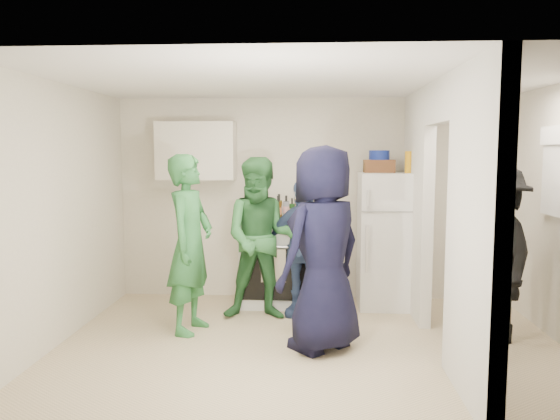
# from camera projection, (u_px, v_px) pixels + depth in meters

# --- Properties ---
(floor) EXTENTS (4.80, 4.80, 0.00)m
(floor) POSITION_uv_depth(u_px,v_px,m) (310.00, 343.00, 5.26)
(floor) COLOR beige
(floor) RESTS_ON ground
(wall_back) EXTENTS (4.80, 0.00, 4.80)m
(wall_back) POSITION_uv_depth(u_px,v_px,m) (311.00, 199.00, 6.82)
(wall_back) COLOR silver
(wall_back) RESTS_ON floor
(wall_front) EXTENTS (4.80, 0.00, 4.80)m
(wall_front) POSITION_uv_depth(u_px,v_px,m) (309.00, 246.00, 3.44)
(wall_front) COLOR silver
(wall_front) RESTS_ON floor
(wall_left) EXTENTS (0.00, 3.40, 3.40)m
(wall_left) POSITION_uv_depth(u_px,v_px,m) (62.00, 213.00, 5.27)
(wall_left) COLOR silver
(wall_left) RESTS_ON floor
(ceiling) EXTENTS (4.80, 4.80, 0.00)m
(ceiling) POSITION_uv_depth(u_px,v_px,m) (311.00, 79.00, 5.00)
(ceiling) COLOR white
(ceiling) RESTS_ON wall_back
(partition_pier_back) EXTENTS (0.12, 1.20, 2.50)m
(partition_pier_back) POSITION_uv_depth(u_px,v_px,m) (417.00, 204.00, 6.15)
(partition_pier_back) COLOR silver
(partition_pier_back) RESTS_ON floor
(partition_pier_front) EXTENTS (0.12, 1.20, 2.50)m
(partition_pier_front) POSITION_uv_depth(u_px,v_px,m) (475.00, 233.00, 3.97)
(partition_pier_front) COLOR silver
(partition_pier_front) RESTS_ON floor
(partition_header) EXTENTS (0.12, 1.00, 0.40)m
(partition_header) POSITION_uv_depth(u_px,v_px,m) (443.00, 101.00, 4.95)
(partition_header) COLOR silver
(partition_header) RESTS_ON partition_pier_back
(stove) EXTENTS (0.85, 0.71, 1.02)m
(stove) POSITION_uv_depth(u_px,v_px,m) (276.00, 262.00, 6.59)
(stove) COLOR white
(stove) RESTS_ON floor
(upper_cabinet) EXTENTS (0.95, 0.34, 0.70)m
(upper_cabinet) POSITION_uv_depth(u_px,v_px,m) (196.00, 151.00, 6.66)
(upper_cabinet) COLOR silver
(upper_cabinet) RESTS_ON wall_back
(fridge) EXTENTS (0.66, 0.64, 1.60)m
(fridge) POSITION_uv_depth(u_px,v_px,m) (387.00, 240.00, 6.45)
(fridge) COLOR white
(fridge) RESTS_ON floor
(wicker_basket) EXTENTS (0.35, 0.25, 0.15)m
(wicker_basket) POSITION_uv_depth(u_px,v_px,m) (379.00, 166.00, 6.42)
(wicker_basket) COLOR brown
(wicker_basket) RESTS_ON fridge
(blue_bowl) EXTENTS (0.24, 0.24, 0.11)m
(blue_bowl) POSITION_uv_depth(u_px,v_px,m) (379.00, 155.00, 6.40)
(blue_bowl) COLOR navy
(blue_bowl) RESTS_ON wicker_basket
(yellow_cup_stack_top) EXTENTS (0.09, 0.09, 0.25)m
(yellow_cup_stack_top) POSITION_uv_depth(u_px,v_px,m) (409.00, 162.00, 6.24)
(yellow_cup_stack_top) COLOR #F3AB14
(yellow_cup_stack_top) RESTS_ON fridge
(wall_clock) EXTENTS (0.22, 0.02, 0.22)m
(wall_clock) POSITION_uv_depth(u_px,v_px,m) (315.00, 163.00, 6.75)
(wall_clock) COLOR white
(wall_clock) RESTS_ON wall_back
(spice_shelf) EXTENTS (0.35, 0.08, 0.03)m
(spice_shelf) POSITION_uv_depth(u_px,v_px,m) (311.00, 191.00, 6.76)
(spice_shelf) COLOR olive
(spice_shelf) RESTS_ON wall_back
(yellow_cup_stack_stove) EXTENTS (0.09, 0.09, 0.25)m
(yellow_cup_stack_stove) POSITION_uv_depth(u_px,v_px,m) (264.00, 212.00, 6.31)
(yellow_cup_stack_stove) COLOR yellow
(yellow_cup_stack_stove) RESTS_ON stove
(red_cup) EXTENTS (0.09, 0.09, 0.12)m
(red_cup) POSITION_uv_depth(u_px,v_px,m) (293.00, 218.00, 6.32)
(red_cup) COLOR #B1220B
(red_cup) RESTS_ON stove
(person_green_left) EXTENTS (0.56, 0.74, 1.82)m
(person_green_left) POSITION_uv_depth(u_px,v_px,m) (190.00, 244.00, 5.54)
(person_green_left) COLOR #327E41
(person_green_left) RESTS_ON floor
(person_green_center) EXTENTS (0.90, 0.72, 1.78)m
(person_green_center) POSITION_uv_depth(u_px,v_px,m) (262.00, 239.00, 5.97)
(person_green_center) COLOR #34773E
(person_green_center) RESTS_ON floor
(person_denim) EXTENTS (0.97, 0.66, 1.54)m
(person_denim) POSITION_uv_depth(u_px,v_px,m) (302.00, 248.00, 6.08)
(person_denim) COLOR navy
(person_denim) RESTS_ON floor
(person_navy) EXTENTS (1.09, 1.08, 1.90)m
(person_navy) POSITION_uv_depth(u_px,v_px,m) (323.00, 249.00, 5.02)
(person_navy) COLOR black
(person_navy) RESTS_ON floor
(person_nook) EXTENTS (0.70, 1.15, 1.72)m
(person_nook) POSITION_uv_depth(u_px,v_px,m) (496.00, 253.00, 5.28)
(person_nook) COLOR black
(person_nook) RESTS_ON floor
(bottle_a) EXTENTS (0.08, 0.08, 0.28)m
(bottle_a) POSITION_uv_depth(u_px,v_px,m) (254.00, 208.00, 6.67)
(bottle_a) COLOR brown
(bottle_a) RESTS_ON stove
(bottle_b) EXTENTS (0.06, 0.06, 0.27)m
(bottle_b) POSITION_uv_depth(u_px,v_px,m) (261.00, 210.00, 6.44)
(bottle_b) COLOR #1D5829
(bottle_b) RESTS_ON stove
(bottle_c) EXTENTS (0.08, 0.08, 0.27)m
(bottle_c) POSITION_uv_depth(u_px,v_px,m) (271.00, 208.00, 6.68)
(bottle_c) COLOR #8F949B
(bottle_c) RESTS_ON stove
(bottle_d) EXTENTS (0.08, 0.08, 0.30)m
(bottle_d) POSITION_uv_depth(u_px,v_px,m) (278.00, 208.00, 6.47)
(bottle_d) COLOR brown
(bottle_d) RESTS_ON stove
(bottle_e) EXTENTS (0.07, 0.07, 0.29)m
(bottle_e) POSITION_uv_depth(u_px,v_px,m) (286.00, 207.00, 6.68)
(bottle_e) COLOR #9193A0
(bottle_e) RESTS_ON stove
(bottle_f) EXTENTS (0.06, 0.06, 0.27)m
(bottle_f) POSITION_uv_depth(u_px,v_px,m) (292.00, 209.00, 6.55)
(bottle_f) COLOR #184218
(bottle_f) RESTS_ON stove
(bottle_g) EXTENTS (0.08, 0.08, 0.33)m
(bottle_g) POSITION_uv_depth(u_px,v_px,m) (298.00, 206.00, 6.64)
(bottle_g) COLOR olive
(bottle_g) RESTS_ON stove
(bottle_h) EXTENTS (0.06, 0.06, 0.28)m
(bottle_h) POSITION_uv_depth(u_px,v_px,m) (251.00, 210.00, 6.41)
(bottle_h) COLOR #ADB6BA
(bottle_h) RESTS_ON stove
(bottle_i) EXTENTS (0.07, 0.07, 0.31)m
(bottle_i) POSITION_uv_depth(u_px,v_px,m) (279.00, 207.00, 6.64)
(bottle_i) COLOR brown
(bottle_i) RESTS_ON stove
(bottle_j) EXTENTS (0.06, 0.06, 0.31)m
(bottle_j) POSITION_uv_depth(u_px,v_px,m) (302.00, 209.00, 6.39)
(bottle_j) COLOR #205F3C
(bottle_j) RESTS_ON stove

